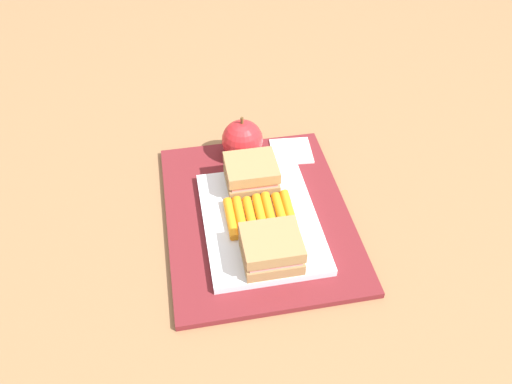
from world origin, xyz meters
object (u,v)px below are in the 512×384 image
apple (243,140)px  food_tray (261,221)px  sandwich_half_left (271,249)px  paper_napkin (291,151)px  sandwich_half_right (251,174)px  carrot_sticks_bundle (260,215)px

apple → food_tray: bearing=179.8°
food_tray → sandwich_half_left: sandwich_half_left is taller
sandwich_half_left → paper_napkin: bearing=-19.8°
sandwich_half_right → sandwich_half_left: bearing=180.0°
carrot_sticks_bundle → paper_napkin: carrot_sticks_bundle is taller
food_tray → sandwich_half_left: bearing=180.0°
food_tray → paper_napkin: 0.18m
sandwich_half_left → paper_napkin: 0.26m
sandwich_half_left → carrot_sticks_bundle: 0.08m
sandwich_half_right → apple: (0.09, -0.00, 0.00)m
sandwich_half_right → apple: apple is taller
food_tray → apple: 0.17m
food_tray → carrot_sticks_bundle: (0.00, 0.00, 0.01)m
paper_napkin → apple: bearing=87.5°
food_tray → sandwich_half_left: size_ratio=2.88×
carrot_sticks_bundle → sandwich_half_right: bearing=-0.2°
apple → paper_napkin: size_ratio=1.16×
food_tray → paper_napkin: food_tray is taller
sandwich_half_right → carrot_sticks_bundle: bearing=179.8°
sandwich_half_left → sandwich_half_right: same height
food_tray → sandwich_half_left: 0.08m
apple → paper_napkin: apple is taller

